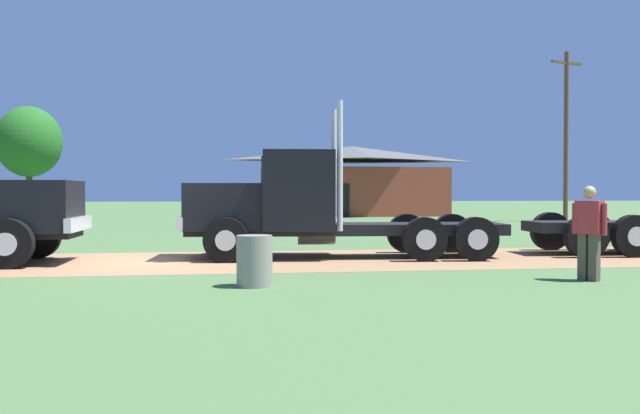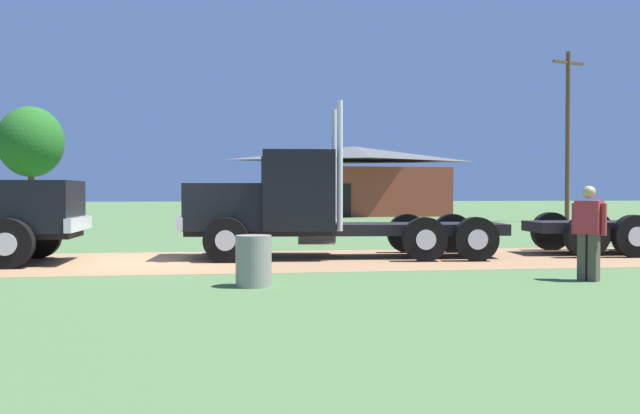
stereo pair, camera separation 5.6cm
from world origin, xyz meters
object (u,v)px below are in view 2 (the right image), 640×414
object	(u,v)px
utility_pole_near	(568,132)
visitor_walking_mid	(589,229)
shed_building	(353,182)
truck_foreground_white	(298,208)
steel_barrel	(254,261)

from	to	relation	value
utility_pole_near	visitor_walking_mid	bearing A→B (deg)	-117.10
shed_building	truck_foreground_white	bearing A→B (deg)	-103.23
utility_pole_near	steel_barrel	bearing A→B (deg)	-127.99
truck_foreground_white	visitor_walking_mid	size ratio (longest dim) A/B	4.65
shed_building	visitor_walking_mid	bearing A→B (deg)	-93.29
visitor_walking_mid	shed_building	bearing A→B (deg)	86.71
utility_pole_near	truck_foreground_white	bearing A→B (deg)	-132.84
visitor_walking_mid	steel_barrel	size ratio (longest dim) A/B	1.97
visitor_walking_mid	shed_building	xyz separation A→B (m)	(2.01, 34.85, 1.36)
steel_barrel	utility_pole_near	world-z (taller)	utility_pole_near
truck_foreground_white	shed_building	xyz separation A→B (m)	(6.97, 29.65, 1.07)
truck_foreground_white	utility_pole_near	bearing A→B (deg)	47.16
visitor_walking_mid	utility_pole_near	size ratio (longest dim) A/B	0.19
visitor_walking_mid	shed_building	distance (m)	34.93
shed_building	utility_pole_near	xyz separation A→B (m)	(10.05, -11.30, 2.65)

